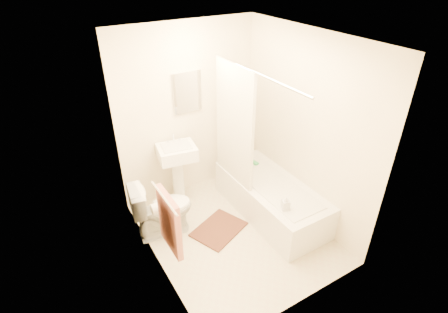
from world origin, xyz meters
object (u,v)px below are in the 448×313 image
toilet (162,209)px  soap_bottle (286,203)px  bathtub (271,198)px  bath_mat (219,229)px  sink (178,172)px

toilet → soap_bottle: 1.50m
toilet → bathtub: size_ratio=0.44×
bath_mat → sink: bearing=100.7°
bathtub → soap_bottle: 0.62m
toilet → soap_bottle: toilet is taller
bathtub → bath_mat: 0.81m
toilet → sink: (0.45, 0.50, 0.12)m
bath_mat → soap_bottle: size_ratio=3.36×
bathtub → soap_bottle: soap_bottle is taller
bathtub → toilet: bearing=164.2°
bath_mat → soap_bottle: soap_bottle is taller
bathtub → soap_bottle: bearing=-111.1°
toilet → sink: bearing=-33.6°
toilet → sink: 0.68m
sink → bathtub: size_ratio=0.57×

